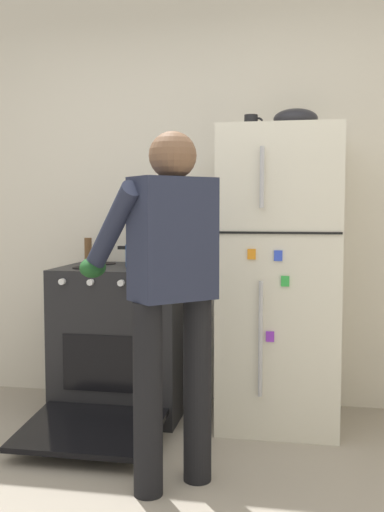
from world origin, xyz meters
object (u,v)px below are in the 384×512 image
object	(u,v)px
red_pot	(146,256)
mixing_bowl	(296,119)
coffee_mug	(251,123)
refrigerator	(280,277)
person_cook	(168,277)
stove_range	(123,341)
pepper_mill	(88,250)

from	to	relation	value
red_pot	mixing_bowl	distance (m)	1.19
coffee_mug	refrigerator	bearing A→B (deg)	-15.84
mixing_bowl	person_cook	bearing A→B (deg)	-120.20
mixing_bowl	stove_range	bearing A→B (deg)	-179.01
refrigerator	pepper_mill	world-z (taller)	refrigerator
person_cook	mixing_bowl	xyz separation A→B (m)	(0.54, 0.93, 0.82)
person_cook	coffee_mug	bearing A→B (deg)	73.85
person_cook	coffee_mug	world-z (taller)	coffee_mug
refrigerator	coffee_mug	xyz separation A→B (m)	(-0.18, 0.05, 0.91)
refrigerator	person_cook	bearing A→B (deg)	-116.39
refrigerator	mixing_bowl	bearing A→B (deg)	0.22
coffee_mug	mixing_bowl	world-z (taller)	mixing_bowl
refrigerator	stove_range	world-z (taller)	refrigerator
red_pot	mixing_bowl	xyz separation A→B (m)	(0.88, 0.05, 0.80)
stove_range	pepper_mill	distance (m)	0.66
red_pot	coffee_mug	world-z (taller)	coffee_mug
red_pot	pepper_mill	world-z (taller)	pepper_mill
person_cook	mixing_bowl	distance (m)	1.35
red_pot	coffee_mug	xyz separation A→B (m)	(0.62, 0.10, 0.79)
coffee_mug	person_cook	bearing A→B (deg)	-106.15
refrigerator	stove_range	bearing A→B (deg)	-178.95
refrigerator	red_pot	xyz separation A→B (m)	(-0.80, -0.05, 0.12)
red_pot	person_cook	bearing A→B (deg)	-69.02
refrigerator	coffee_mug	world-z (taller)	coffee_mug
refrigerator	person_cook	world-z (taller)	refrigerator
red_pot	pepper_mill	distance (m)	0.52
refrigerator	red_pot	size ratio (longest dim) A/B	4.95
stove_range	red_pot	size ratio (longest dim) A/B	3.51
refrigerator	red_pot	world-z (taller)	refrigerator
stove_range	refrigerator	bearing A→B (deg)	1.05
person_cook	red_pot	distance (m)	0.94
red_pot	mixing_bowl	size ratio (longest dim) A/B	1.37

